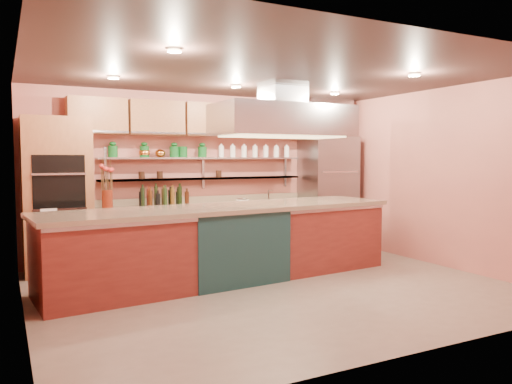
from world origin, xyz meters
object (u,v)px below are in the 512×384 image
island (226,243)px  kitchen_scale (242,200)px  copper_kettle (160,153)px  green_canister (183,152)px  flower_vase (107,199)px  refrigerator (328,192)px

island → kitchen_scale: island is taller
copper_kettle → green_canister: bearing=0.0°
flower_vase → kitchen_scale: (2.29, 0.00, -0.09)m
kitchen_scale → copper_kettle: (-1.39, 0.22, 0.80)m
copper_kettle → island: bearing=-75.2°
copper_kettle → flower_vase: bearing=-166.3°
refrigerator → kitchen_scale: size_ratio=11.81×
refrigerator → copper_kettle: bearing=175.9°
kitchen_scale → green_canister: green_canister is taller
green_canister → flower_vase: bearing=-170.3°
refrigerator → copper_kettle: size_ratio=12.57×
island → green_canister: bearing=86.7°
green_canister → copper_kettle: bearing=180.0°
refrigerator → island: (-2.74, -1.45, -0.53)m
island → copper_kettle: bearing=99.6°
refrigerator → flower_vase: 4.09m
flower_vase → kitchen_scale: size_ratio=1.61×
flower_vase → green_canister: green_canister is taller
flower_vase → copper_kettle: bearing=13.7°
flower_vase → refrigerator: bearing=-0.1°
green_canister → refrigerator: bearing=-4.7°
flower_vase → copper_kettle: copper_kettle is taller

